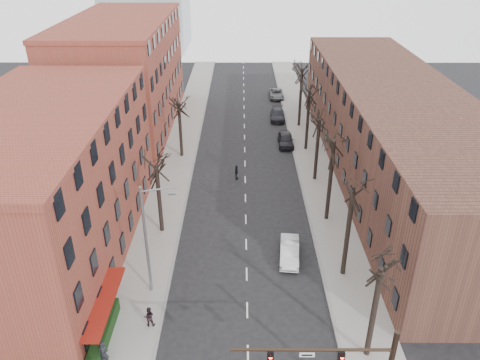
{
  "coord_description": "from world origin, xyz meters",
  "views": [
    {
      "loc": [
        -0.46,
        -17.23,
        24.02
      ],
      "look_at": [
        -0.55,
        20.4,
        4.0
      ],
      "focal_mm": 35.0,
      "sensor_mm": 36.0,
      "label": 1
    }
  ],
  "objects_px": {
    "silver_sedan": "(289,251)",
    "parked_car_near": "(286,139)",
    "parked_car_mid": "(277,115)",
    "pedestrian_a": "(104,353)"
  },
  "relations": [
    {
      "from": "pedestrian_a",
      "to": "silver_sedan",
      "type": "bearing_deg",
      "value": 42.55
    },
    {
      "from": "silver_sedan",
      "to": "parked_car_near",
      "type": "xyz_separation_m",
      "value": [
        1.64,
        23.33,
        0.07
      ]
    },
    {
      "from": "parked_car_mid",
      "to": "parked_car_near",
      "type": "bearing_deg",
      "value": -84.63
    },
    {
      "from": "silver_sedan",
      "to": "parked_car_near",
      "type": "distance_m",
      "value": 23.39
    },
    {
      "from": "parked_car_near",
      "to": "pedestrian_a",
      "type": "relative_size",
      "value": 2.58
    },
    {
      "from": "parked_car_mid",
      "to": "pedestrian_a",
      "type": "xyz_separation_m",
      "value": [
        -13.7,
        -43.46,
        0.33
      ]
    },
    {
      "from": "silver_sedan",
      "to": "parked_car_mid",
      "type": "height_order",
      "value": "silver_sedan"
    },
    {
      "from": "parked_car_near",
      "to": "pedestrian_a",
      "type": "xyz_separation_m",
      "value": [
        -14.12,
        -34.24,
        0.26
      ]
    },
    {
      "from": "silver_sedan",
      "to": "pedestrian_a",
      "type": "xyz_separation_m",
      "value": [
        -12.48,
        -10.92,
        0.33
      ]
    },
    {
      "from": "silver_sedan",
      "to": "parked_car_near",
      "type": "relative_size",
      "value": 0.94
    }
  ]
}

